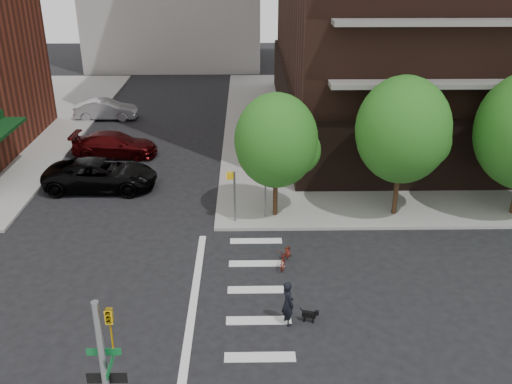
{
  "coord_description": "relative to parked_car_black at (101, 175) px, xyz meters",
  "views": [
    {
      "loc": [
        2.62,
        -17.17,
        12.91
      ],
      "look_at": [
        3.0,
        6.0,
        2.5
      ],
      "focal_mm": 40.0,
      "sensor_mm": 36.0,
      "label": 1
    }
  ],
  "objects": [
    {
      "name": "dog",
      "position": [
        10.37,
        -12.25,
        -0.53
      ],
      "size": [
        0.62,
        0.3,
        0.52
      ],
      "rotation": [
        0.0,
        0.0,
        -0.28
      ],
      "color": "black",
      "rests_on": "ground"
    },
    {
      "name": "ground",
      "position": [
        5.5,
        -12.15,
        -0.85
      ],
      "size": [
        120.0,
        120.0,
        0.0
      ],
      "primitive_type": "plane",
      "color": "black",
      "rests_on": "ground"
    },
    {
      "name": "crosswalk",
      "position": [
        7.71,
        -12.15,
        -0.85
      ],
      "size": [
        3.85,
        13.0,
        0.01
      ],
      "color": "silver",
      "rests_on": "ground"
    },
    {
      "name": "tree_b",
      "position": [
        15.5,
        -3.65,
        3.69
      ],
      "size": [
        4.5,
        4.5,
        6.65
      ],
      "color": "#301E11",
      "rests_on": "sidewalk_ne"
    },
    {
      "name": "pedestrian_signal",
      "position": [
        7.82,
        -4.23,
        1.0
      ],
      "size": [
        2.18,
        0.67,
        2.6
      ],
      "color": "slate",
      "rests_on": "sidewalk_ne"
    },
    {
      "name": "sidewalk_ne",
      "position": [
        26.0,
        11.35,
        -0.78
      ],
      "size": [
        39.0,
        33.0,
        0.15
      ],
      "primitive_type": "cube",
      "color": "gray",
      "rests_on": "ground"
    },
    {
      "name": "parked_car_black",
      "position": [
        0.0,
        0.0,
        0.0
      ],
      "size": [
        2.98,
        6.2,
        1.7
      ],
      "primitive_type": "imported",
      "rotation": [
        0.0,
        0.0,
        1.55
      ],
      "color": "black",
      "rests_on": "ground"
    },
    {
      "name": "parked_car_silver",
      "position": [
        -2.7,
        13.35,
        -0.08
      ],
      "size": [
        1.71,
        4.7,
        1.54
      ],
      "primitive_type": "imported",
      "rotation": [
        0.0,
        0.0,
        1.59
      ],
      "color": "#96989E",
      "rests_on": "ground"
    },
    {
      "name": "tree_a",
      "position": [
        9.5,
        -3.65,
        3.19
      ],
      "size": [
        4.0,
        4.0,
        5.9
      ],
      "color": "#301E11",
      "rests_on": "sidewalk_ne"
    },
    {
      "name": "parked_car_maroon",
      "position": [
        -0.34,
        5.22,
        -0.07
      ],
      "size": [
        2.42,
        5.46,
        1.56
      ],
      "primitive_type": "imported",
      "rotation": [
        0.0,
        0.0,
        1.53
      ],
      "color": "#3B0607",
      "rests_on": "ground"
    },
    {
      "name": "dog_walker",
      "position": [
        9.54,
        -12.3,
        0.03
      ],
      "size": [
        0.76,
        0.64,
        1.76
      ],
      "primitive_type": "imported",
      "rotation": [
        0.0,
        0.0,
        1.98
      ],
      "color": "black",
      "rests_on": "ground"
    },
    {
      "name": "scooter",
      "position": [
        9.74,
        -8.22,
        -0.41
      ],
      "size": [
        1.01,
        1.77,
        0.88
      ],
      "primitive_type": "imported",
      "rotation": [
        0.0,
        0.0,
        -0.27
      ],
      "color": "maroon",
      "rests_on": "ground"
    }
  ]
}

